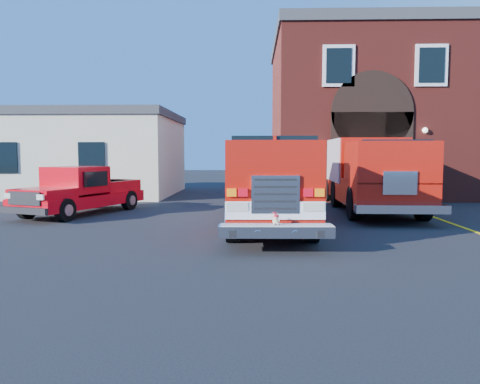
{
  "coord_description": "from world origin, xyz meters",
  "views": [
    {
      "loc": [
        0.32,
        -11.91,
        2.18
      ],
      "look_at": [
        0.0,
        -1.2,
        1.3
      ],
      "focal_mm": 35.0,
      "sensor_mm": 36.0,
      "label": 1
    }
  ],
  "objects_px": {
    "pickup_truck": "(81,192)",
    "secondary_truck": "(370,171)",
    "fire_engine": "(267,181)",
    "fire_station": "(414,115)",
    "side_building": "(81,153)"
  },
  "relations": [
    {
      "from": "secondary_truck",
      "to": "fire_station",
      "type": "bearing_deg",
      "value": 61.4
    },
    {
      "from": "side_building",
      "to": "pickup_truck",
      "type": "xyz_separation_m",
      "value": [
        3.08,
        -8.31,
        -1.39
      ]
    },
    {
      "from": "fire_engine",
      "to": "pickup_truck",
      "type": "height_order",
      "value": "fire_engine"
    },
    {
      "from": "pickup_truck",
      "to": "secondary_truck",
      "type": "bearing_deg",
      "value": 8.4
    },
    {
      "from": "secondary_truck",
      "to": "side_building",
      "type": "bearing_deg",
      "value": 153.99
    },
    {
      "from": "pickup_truck",
      "to": "secondary_truck",
      "type": "distance_m",
      "value": 10.84
    },
    {
      "from": "fire_station",
      "to": "fire_engine",
      "type": "height_order",
      "value": "fire_station"
    },
    {
      "from": "side_building",
      "to": "secondary_truck",
      "type": "relative_size",
      "value": 1.19
    },
    {
      "from": "fire_station",
      "to": "fire_engine",
      "type": "xyz_separation_m",
      "value": [
        -8.28,
        -11.64,
        -2.9
      ]
    },
    {
      "from": "secondary_truck",
      "to": "pickup_truck",
      "type": "bearing_deg",
      "value": -171.6
    },
    {
      "from": "side_building",
      "to": "pickup_truck",
      "type": "bearing_deg",
      "value": -69.65
    },
    {
      "from": "fire_engine",
      "to": "pickup_truck",
      "type": "distance_m",
      "value": 7.06
    },
    {
      "from": "pickup_truck",
      "to": "fire_engine",
      "type": "bearing_deg",
      "value": -19.46
    },
    {
      "from": "fire_engine",
      "to": "fire_station",
      "type": "bearing_deg",
      "value": 54.59
    },
    {
      "from": "side_building",
      "to": "fire_station",
      "type": "bearing_deg",
      "value": 3.14
    }
  ]
}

